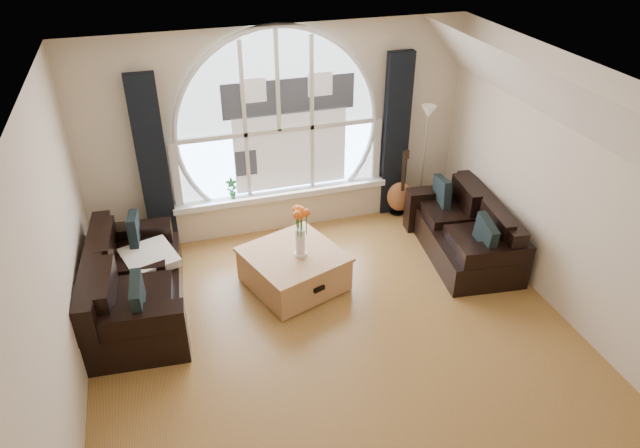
{
  "coord_description": "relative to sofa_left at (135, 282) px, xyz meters",
  "views": [
    {
      "loc": [
        -1.51,
        -4.05,
        4.2
      ],
      "look_at": [
        0.0,
        0.9,
        1.05
      ],
      "focal_mm": 32.38,
      "sensor_mm": 36.0,
      "label": 1
    }
  ],
  "objects": [
    {
      "name": "ground",
      "position": [
        1.97,
        -1.34,
        -0.4
      ],
      "size": [
        5.0,
        5.5,
        0.01
      ],
      "primitive_type": "cube",
      "color": "brown",
      "rests_on": "ground"
    },
    {
      "name": "ceiling",
      "position": [
        1.97,
        -1.34,
        2.3
      ],
      "size": [
        5.0,
        5.5,
        0.01
      ],
      "primitive_type": "cube",
      "color": "silver",
      "rests_on": "ground"
    },
    {
      "name": "wall_back",
      "position": [
        1.97,
        1.41,
        0.95
      ],
      "size": [
        5.0,
        0.01,
        2.7
      ],
      "primitive_type": "cube",
      "color": "beige",
      "rests_on": "ground"
    },
    {
      "name": "wall_left",
      "position": [
        -0.53,
        -1.34,
        0.95
      ],
      "size": [
        0.01,
        5.5,
        2.7
      ],
      "primitive_type": "cube",
      "color": "beige",
      "rests_on": "ground"
    },
    {
      "name": "wall_right",
      "position": [
        4.47,
        -1.34,
        0.95
      ],
      "size": [
        0.01,
        5.5,
        2.7
      ],
      "primitive_type": "cube",
      "color": "beige",
      "rests_on": "ground"
    },
    {
      "name": "attic_slope",
      "position": [
        4.17,
        -1.34,
        1.95
      ],
      "size": [
        0.92,
        5.5,
        0.72
      ],
      "primitive_type": "cube",
      "color": "silver",
      "rests_on": "ground"
    },
    {
      "name": "arched_window",
      "position": [
        1.97,
        1.38,
        1.23
      ],
      "size": [
        2.6,
        0.06,
        2.15
      ],
      "primitive_type": "cube",
      "color": "silver",
      "rests_on": "wall_back"
    },
    {
      "name": "window_sill",
      "position": [
        1.97,
        1.31,
        0.11
      ],
      "size": [
        2.9,
        0.22,
        0.08
      ],
      "primitive_type": "cube",
      "color": "white",
      "rests_on": "wall_back"
    },
    {
      "name": "window_frame",
      "position": [
        1.97,
        1.35,
        1.23
      ],
      "size": [
        2.76,
        0.08,
        2.15
      ],
      "primitive_type": "cube",
      "color": "white",
      "rests_on": "wall_back"
    },
    {
      "name": "neighbor_house",
      "position": [
        2.12,
        1.37,
        1.1
      ],
      "size": [
        1.7,
        0.02,
        1.5
      ],
      "primitive_type": "cube",
      "color": "silver",
      "rests_on": "wall_back"
    },
    {
      "name": "curtain_left",
      "position": [
        0.37,
        1.29,
        0.75
      ],
      "size": [
        0.35,
        0.12,
        2.3
      ],
      "primitive_type": "cube",
      "color": "black",
      "rests_on": "ground"
    },
    {
      "name": "curtain_right",
      "position": [
        3.57,
        1.29,
        0.75
      ],
      "size": [
        0.35,
        0.12,
        2.3
      ],
      "primitive_type": "cube",
      "color": "black",
      "rests_on": "ground"
    },
    {
      "name": "sofa_left",
      "position": [
        0.0,
        0.0,
        0.0
      ],
      "size": [
        1.08,
        1.94,
        0.83
      ],
      "primitive_type": "cube",
      "rotation": [
        0.0,
        0.0,
        -0.08
      ],
      "color": "black",
      "rests_on": "ground"
    },
    {
      "name": "sofa_right",
      "position": [
        3.98,
        -0.03,
        0.0
      ],
      "size": [
        1.04,
        1.78,
        0.75
      ],
      "primitive_type": "cube",
      "rotation": [
        0.0,
        0.0,
        -0.12
      ],
      "color": "black",
      "rests_on": "ground"
    },
    {
      "name": "coffee_chest",
      "position": [
        1.77,
        -0.04,
        -0.15
      ],
      "size": [
        1.3,
        1.3,
        0.5
      ],
      "primitive_type": "cube",
      "rotation": [
        0.0,
        0.0,
        0.34
      ],
      "color": "#AD794A",
      "rests_on": "ground"
    },
    {
      "name": "throw_blanket",
      "position": [
        0.18,
        0.29,
        0.1
      ],
      "size": [
        0.69,
        0.69,
        0.1
      ],
      "primitive_type": "cube",
      "rotation": [
        0.0,
        0.0,
        0.31
      ],
      "color": "silver",
      "rests_on": "sofa_left"
    },
    {
      "name": "vase_flowers",
      "position": [
        1.84,
        -0.1,
        0.45
      ],
      "size": [
        0.24,
        0.24,
        0.7
      ],
      "primitive_type": "cube",
      "color": "white",
      "rests_on": "coffee_chest"
    },
    {
      "name": "floor_lamp",
      "position": [
        3.94,
        1.13,
        0.4
      ],
      "size": [
        0.24,
        0.24,
        1.6
      ],
      "primitive_type": "cube",
      "color": "#B2B2B2",
      "rests_on": "ground"
    },
    {
      "name": "guitar",
      "position": [
        3.62,
        1.12,
        0.13
      ],
      "size": [
        0.41,
        0.33,
        1.06
      ],
      "primitive_type": "cube",
      "rotation": [
        0.0,
        0.0,
        -0.28
      ],
      "color": "#9B5529",
      "rests_on": "ground"
    },
    {
      "name": "potted_plant",
      "position": [
        1.3,
        1.31,
        0.29
      ],
      "size": [
        0.15,
        0.11,
        0.28
      ],
      "primitive_type": "imported",
      "rotation": [
        0.0,
        0.0,
        0.05
      ],
      "color": "#1E6023",
      "rests_on": "window_sill"
    }
  ]
}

